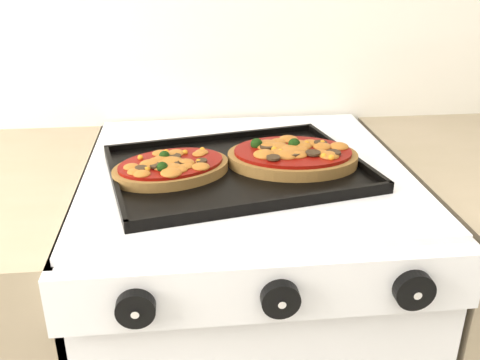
{
  "coord_description": "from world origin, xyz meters",
  "views": [
    {
      "loc": [
        -0.12,
        0.79,
        1.29
      ],
      "look_at": [
        -0.03,
        1.62,
        0.92
      ],
      "focal_mm": 40.0,
      "sensor_mm": 36.0,
      "label": 1
    }
  ],
  "objects": [
    {
      "name": "knob_left",
      "position": [
        -0.19,
        1.37,
        0.85
      ],
      "size": [
        0.05,
        0.02,
        0.05
      ],
      "primitive_type": "cylinder",
      "rotation": [
        1.57,
        0.0,
        0.0
      ],
      "color": "black",
      "rests_on": "control_panel"
    },
    {
      "name": "baking_tray",
      "position": [
        -0.03,
        1.67,
        0.92
      ],
      "size": [
        0.49,
        0.41,
        0.02
      ],
      "primitive_type": "cube",
      "rotation": [
        0.0,
        0.0,
        0.21
      ],
      "color": "black",
      "rests_on": "stove"
    },
    {
      "name": "pizza_right",
      "position": [
        0.07,
        1.68,
        0.94
      ],
      "size": [
        0.26,
        0.2,
        0.03
      ],
      "primitive_type": null,
      "rotation": [
        0.0,
        0.0,
        -0.13
      ],
      "color": "brown",
      "rests_on": "baking_tray"
    },
    {
      "name": "knob_right",
      "position": [
        0.18,
        1.37,
        0.85
      ],
      "size": [
        0.06,
        0.02,
        0.06
      ],
      "primitive_type": "cylinder",
      "rotation": [
        1.57,
        0.0,
        0.0
      ],
      "color": "black",
      "rests_on": "control_panel"
    },
    {
      "name": "stove",
      "position": [
        -0.01,
        1.7,
        0.46
      ],
      "size": [
        0.6,
        0.6,
        0.91
      ],
      "primitive_type": "cube",
      "color": "silver",
      "rests_on": "floor"
    },
    {
      "name": "knob_center",
      "position": [
        -0.0,
        1.37,
        0.85
      ],
      "size": [
        0.05,
        0.02,
        0.05
      ],
      "primitive_type": "cylinder",
      "rotation": [
        1.57,
        0.0,
        0.0
      ],
      "color": "black",
      "rests_on": "control_panel"
    },
    {
      "name": "pizza_left",
      "position": [
        -0.15,
        1.65,
        0.94
      ],
      "size": [
        0.24,
        0.2,
        0.03
      ],
      "primitive_type": null,
      "rotation": [
        0.0,
        0.0,
        0.34
      ],
      "color": "brown",
      "rests_on": "baking_tray"
    },
    {
      "name": "control_panel",
      "position": [
        -0.01,
        1.39,
        0.85
      ],
      "size": [
        0.6,
        0.02,
        0.09
      ],
      "primitive_type": "cube",
      "color": "silver",
      "rests_on": "stove"
    }
  ]
}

